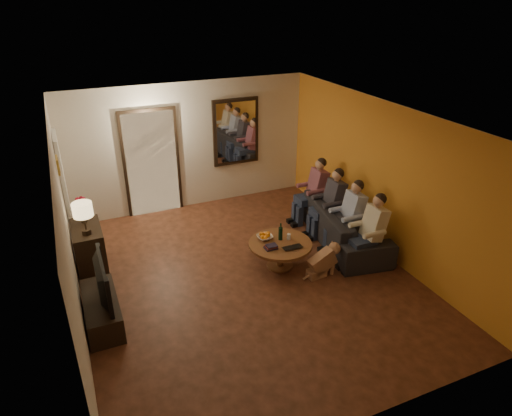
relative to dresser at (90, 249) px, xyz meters
name	(u,v)px	position (x,y,z in m)	size (l,w,h in m)	color
floor	(246,277)	(2.25, -1.23, -0.39)	(5.00, 6.00, 0.01)	#3C2010
ceiling	(245,119)	(2.25, -1.23, 2.21)	(5.00, 6.00, 0.01)	white
back_wall	(190,147)	(2.25, 1.77, 0.91)	(5.00, 0.02, 2.60)	beige
front_wall	(366,329)	(2.25, -4.23, 0.91)	(5.00, 0.02, 2.60)	beige
left_wall	(67,238)	(-0.25, -1.23, 0.91)	(0.02, 6.00, 2.60)	beige
right_wall	(382,179)	(4.75, -1.23, 0.91)	(0.02, 6.00, 2.60)	beige
orange_accent	(382,179)	(4.74, -1.23, 0.91)	(0.01, 6.00, 2.60)	orange
kitchen_doorway	(152,164)	(1.45, 1.75, 0.66)	(1.00, 0.06, 2.10)	#FFE0A5
door_trim	(152,164)	(1.45, 1.74, 0.66)	(1.12, 0.04, 2.22)	black
fridge_glimpse	(165,169)	(1.70, 1.76, 0.51)	(0.45, 0.03, 1.70)	silver
mirror_frame	(236,132)	(3.25, 1.73, 1.11)	(1.00, 0.05, 1.40)	black
mirror_glass	(236,132)	(3.25, 1.70, 1.11)	(0.86, 0.02, 1.26)	white
white_door	(65,191)	(-0.21, 1.07, 0.63)	(0.06, 0.85, 2.04)	white
framed_art	(58,165)	(-0.22, 0.07, 1.46)	(0.03, 0.28, 0.24)	#B28C33
art_canvas	(59,165)	(-0.21, 0.07, 1.46)	(0.01, 0.22, 0.18)	brown
dresser	(90,249)	(0.00, 0.00, 0.00)	(0.45, 0.88, 0.78)	black
table_lamp	(84,218)	(0.00, -0.22, 0.66)	(0.30, 0.30, 0.54)	beige
flower_vase	(82,210)	(0.00, 0.22, 0.61)	(0.14, 0.14, 0.44)	#B2132C
tv_stand	(102,310)	(0.00, -1.44, -0.20)	(0.45, 1.16, 0.39)	black
tv	(97,281)	(0.00, -1.44, 0.29)	(0.13, 1.02, 0.59)	black
sofa	(343,223)	(4.34, -0.82, -0.05)	(0.92, 2.35, 0.69)	black
person_a	(370,234)	(4.24, -1.72, 0.21)	(0.60, 0.40, 1.20)	tan
person_b	(349,219)	(4.24, -1.12, 0.21)	(0.60, 0.40, 1.20)	tan
person_c	(331,205)	(4.24, -0.52, 0.21)	(0.60, 0.40, 1.20)	tan
person_d	(314,193)	(4.24, 0.08, 0.21)	(0.60, 0.40, 1.20)	tan
dog	(323,260)	(3.40, -1.66, -0.11)	(0.56, 0.24, 0.56)	#966645
coffee_table	(280,255)	(2.89, -1.16, -0.17)	(1.04, 1.04, 0.45)	brown
bowl	(265,237)	(2.71, -0.94, 0.09)	(0.26, 0.26, 0.06)	white
oranges	(265,234)	(2.71, -0.94, 0.16)	(0.20, 0.20, 0.08)	orange
wine_bottle	(281,231)	(2.94, -1.06, 0.21)	(0.07, 0.07, 0.31)	black
wine_glass	(289,237)	(3.07, -1.11, 0.11)	(0.06, 0.06, 0.10)	silver
book_stack	(271,247)	(2.67, -1.26, 0.09)	(0.20, 0.15, 0.07)	black
laptop	(294,249)	(2.99, -1.44, 0.07)	(0.33, 0.21, 0.03)	black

